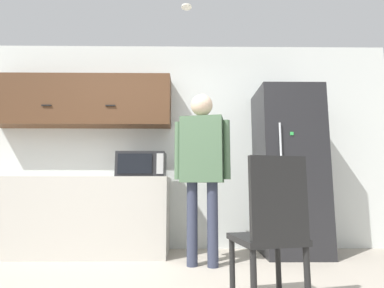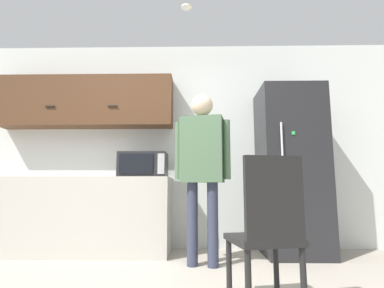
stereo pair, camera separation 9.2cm
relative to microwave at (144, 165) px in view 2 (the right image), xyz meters
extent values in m
cube|color=silver|center=(0.27, 0.40, 0.32)|extent=(6.00, 0.06, 2.70)
cube|color=#BCB7AD|center=(-0.81, 0.06, -0.59)|extent=(2.25, 0.63, 0.89)
cube|color=#51331E|center=(-0.81, 0.22, 0.84)|extent=(2.25, 0.30, 0.66)
cube|color=black|center=(-1.20, 0.06, 0.74)|extent=(0.12, 0.01, 0.01)
cube|color=black|center=(-0.42, 0.06, 0.74)|extent=(0.12, 0.01, 0.01)
cube|color=#232326|center=(0.00, 0.00, 0.00)|extent=(0.55, 0.38, 0.29)
cube|color=black|center=(-0.05, -0.19, 0.00)|extent=(0.39, 0.01, 0.22)
cube|color=#B2B2B2|center=(0.23, -0.19, 0.00)|extent=(0.08, 0.01, 0.23)
cylinder|color=#33384C|center=(0.59, -0.45, -0.62)|extent=(0.11, 0.11, 0.82)
cylinder|color=#33384C|center=(0.79, -0.49, -0.62)|extent=(0.11, 0.11, 0.82)
cube|color=#4C6B4C|center=(0.69, -0.47, 0.12)|extent=(0.47, 0.30, 0.68)
sphere|color=beige|center=(0.69, -0.47, 0.60)|extent=(0.23, 0.23, 0.23)
cylinder|color=#4C6B4C|center=(0.44, -0.42, 0.12)|extent=(0.07, 0.07, 0.61)
cylinder|color=#4C6B4C|center=(0.94, -0.52, 0.12)|extent=(0.07, 0.07, 0.61)
cube|color=#232326|center=(1.75, 0.02, -0.06)|extent=(0.71, 0.68, 1.95)
cylinder|color=silver|center=(1.55, -0.34, 0.10)|extent=(0.02, 0.02, 0.68)
cube|color=#338CDB|center=(1.61, -0.32, 0.01)|extent=(0.04, 0.01, 0.04)
cube|color=green|center=(1.68, -0.32, 0.32)|extent=(0.04, 0.01, 0.04)
cube|color=black|center=(1.08, -1.44, -0.61)|extent=(0.50, 0.50, 0.04)
cylinder|color=black|center=(1.22, -1.22, -0.83)|extent=(0.04, 0.04, 0.40)
cylinder|color=black|center=(0.87, -1.30, -0.83)|extent=(0.04, 0.04, 0.40)
cylinder|color=black|center=(1.30, -1.58, -0.83)|extent=(0.04, 0.04, 0.40)
cylinder|color=black|center=(0.94, -1.66, -0.83)|extent=(0.04, 0.04, 0.40)
cube|color=black|center=(1.12, -1.63, -0.32)|extent=(0.39, 0.12, 0.53)
cylinder|color=white|center=(0.53, -0.58, 1.65)|extent=(0.11, 0.11, 0.01)
camera|label=1|loc=(0.55, -3.54, -0.25)|focal=28.00mm
camera|label=2|loc=(0.64, -3.54, -0.25)|focal=28.00mm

